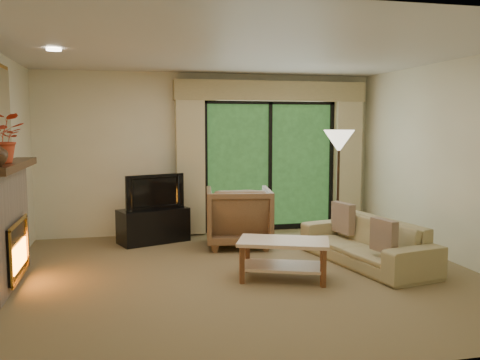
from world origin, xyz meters
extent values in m
plane|color=olive|center=(0.00, 0.00, 0.00)|extent=(5.50, 5.50, 0.00)
plane|color=silver|center=(0.00, 0.00, 2.60)|extent=(5.50, 5.50, 0.00)
plane|color=#EDE6C3|center=(0.00, 2.50, 1.30)|extent=(5.00, 0.00, 5.00)
plane|color=#EDE6C3|center=(0.00, -2.50, 1.30)|extent=(5.00, 0.00, 5.00)
plane|color=#EDE6C3|center=(2.75, 0.00, 1.30)|extent=(0.00, 5.00, 5.00)
cube|color=#C9B98C|center=(-0.35, 2.34, 1.20)|extent=(0.45, 0.18, 2.35)
cube|color=#C9B98C|center=(2.35, 2.34, 1.20)|extent=(0.45, 0.18, 2.35)
cube|color=tan|center=(1.00, 2.36, 2.32)|extent=(3.20, 0.24, 0.32)
cube|color=black|center=(-0.97, 1.95, 0.26)|extent=(1.12, 0.79, 0.51)
imported|color=black|center=(-0.97, 1.95, 0.78)|extent=(0.90, 0.43, 0.53)
imported|color=brown|center=(0.24, 1.45, 0.43)|extent=(1.06, 1.08, 0.87)
imported|color=tan|center=(1.61, 0.12, 0.29)|extent=(1.13, 2.07, 0.57)
cube|color=brown|center=(1.54, -0.45, 0.49)|extent=(0.17, 0.39, 0.38)
cube|color=brown|center=(1.54, 0.68, 0.50)|extent=(0.19, 0.43, 0.42)
imported|color=#CF4525|center=(-2.61, 0.01, 1.63)|extent=(0.48, 0.41, 0.52)
camera|label=1|loc=(-1.37, -5.71, 1.77)|focal=38.00mm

